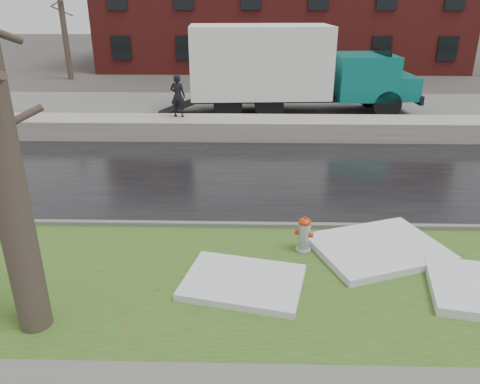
{
  "coord_description": "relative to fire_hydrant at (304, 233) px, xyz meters",
  "views": [
    {
      "loc": [
        -0.08,
        -8.95,
        5.15
      ],
      "look_at": [
        -0.32,
        0.85,
        1.0
      ],
      "focal_mm": 35.0,
      "sensor_mm": 36.0,
      "label": 1
    }
  ],
  "objects": [
    {
      "name": "ground",
      "position": [
        -1.07,
        0.11,
        -0.48
      ],
      "size": [
        120.0,
        120.0,
        0.0
      ],
      "primitive_type": "plane",
      "color": "#47423D",
      "rests_on": "ground"
    },
    {
      "name": "box_truck",
      "position": [
        0.45,
        12.8,
        1.6
      ],
      "size": [
        11.9,
        3.45,
        3.94
      ],
      "rotation": [
        0.0,
        0.0,
        0.07
      ],
      "color": "black",
      "rests_on": "ground"
    },
    {
      "name": "fire_hydrant",
      "position": [
        0.0,
        0.0,
        0.0
      ],
      "size": [
        0.4,
        0.39,
        0.82
      ],
      "rotation": [
        0.0,
        0.0,
        -0.43
      ],
      "color": "#ACAFB5",
      "rests_on": "verge"
    },
    {
      "name": "verge",
      "position": [
        -1.07,
        -1.14,
        -0.46
      ],
      "size": [
        60.0,
        4.5,
        0.04
      ],
      "primitive_type": "cube",
      "color": "#2C521B",
      "rests_on": "ground"
    },
    {
      "name": "snow_patch_far",
      "position": [
        -1.28,
        -1.33,
        -0.37
      ],
      "size": [
        2.5,
        2.05,
        0.14
      ],
      "primitive_type": "cube",
      "rotation": [
        0.0,
        0.0,
        -0.22
      ],
      "color": "silver",
      "rests_on": "verge"
    },
    {
      "name": "parking_lot",
      "position": [
        -1.07,
        13.11,
        -0.46
      ],
      "size": [
        60.0,
        9.0,
        0.03
      ],
      "primitive_type": "cube",
      "color": "slate",
      "rests_on": "ground"
    },
    {
      "name": "road",
      "position": [
        -1.07,
        4.61,
        -0.46
      ],
      "size": [
        60.0,
        7.0,
        0.03
      ],
      "primitive_type": "cube",
      "color": "black",
      "rests_on": "ground"
    },
    {
      "name": "snowbank",
      "position": [
        -1.07,
        8.81,
        -0.1
      ],
      "size": [
        60.0,
        1.6,
        0.75
      ],
      "primitive_type": "cube",
      "color": "#ADA79E",
      "rests_on": "ground"
    },
    {
      "name": "curb",
      "position": [
        -1.07,
        1.11,
        -0.41
      ],
      "size": [
        60.0,
        0.15,
        0.14
      ],
      "primitive_type": "cube",
      "color": "slate",
      "rests_on": "ground"
    },
    {
      "name": "snow_patch_near",
      "position": [
        1.6,
        0.01,
        -0.36
      ],
      "size": [
        3.13,
        2.78,
        0.16
      ],
      "primitive_type": "cube",
      "rotation": [
        0.0,
        0.0,
        0.35
      ],
      "color": "silver",
      "rests_on": "verge"
    },
    {
      "name": "worker",
      "position": [
        -3.99,
        9.06,
        1.08
      ],
      "size": [
        0.66,
        0.51,
        1.63
      ],
      "primitive_type": "imported",
      "rotation": [
        0.0,
        0.0,
        2.93
      ],
      "color": "black",
      "rests_on": "snowbank"
    },
    {
      "name": "bg_tree_center",
      "position": [
        -7.07,
        26.11,
        2.85
      ],
      "size": [
        1.4,
        1.62,
        6.5
      ],
      "color": "brown",
      "rests_on": "ground"
    },
    {
      "name": "bg_tree_left",
      "position": [
        -13.07,
        22.11,
        2.85
      ],
      "size": [
        1.4,
        1.62,
        6.5
      ],
      "color": "brown",
      "rests_on": "ground"
    }
  ]
}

